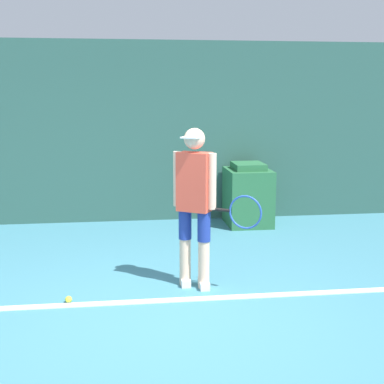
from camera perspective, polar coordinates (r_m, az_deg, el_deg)
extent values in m
plane|color=teal|center=(5.16, -2.06, -13.00)|extent=(24.00, 24.00, 0.00)
cube|color=#2D564C|center=(8.63, -4.58, 6.37)|extent=(24.00, 0.10, 2.87)
cube|color=white|center=(5.48, -2.42, -11.47)|extent=(21.60, 0.10, 0.01)
cylinder|color=beige|center=(5.83, -0.74, -7.45)|extent=(0.12, 0.12, 0.52)
cylinder|color=navy|center=(5.71, -0.75, -3.46)|extent=(0.14, 0.14, 0.32)
cube|color=white|center=(5.90, -0.73, -9.48)|extent=(0.10, 0.24, 0.08)
cylinder|color=beige|center=(5.74, 1.27, -7.73)|extent=(0.12, 0.12, 0.52)
cylinder|color=navy|center=(5.62, 1.29, -3.69)|extent=(0.14, 0.14, 0.32)
cube|color=white|center=(5.81, 1.26, -9.78)|extent=(0.10, 0.24, 0.08)
cube|color=#E54C38|center=(5.57, 0.27, 1.10)|extent=(0.39, 0.35, 0.62)
sphere|color=beige|center=(5.51, 0.27, 5.70)|extent=(0.22, 0.22, 0.22)
cube|color=white|center=(5.42, -0.16, 5.83)|extent=(0.22, 0.20, 0.02)
cylinder|color=beige|center=(5.65, -1.56, 1.41)|extent=(0.09, 0.09, 0.58)
cylinder|color=beige|center=(5.49, 2.15, 1.14)|extent=(0.09, 0.09, 0.58)
cylinder|color=black|center=(5.51, 3.09, -1.91)|extent=(0.19, 0.13, 0.03)
torus|color=#2851B2|center=(5.42, 5.71, -2.16)|extent=(0.31, 0.20, 0.35)
sphere|color=#D1E533|center=(5.56, -13.03, -11.10)|extent=(0.07, 0.07, 0.07)
cube|color=#28663D|center=(8.47, 5.97, -0.52)|extent=(0.67, 0.82, 0.88)
cube|color=#28663D|center=(8.39, 6.03, 2.76)|extent=(0.47, 0.57, 0.10)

